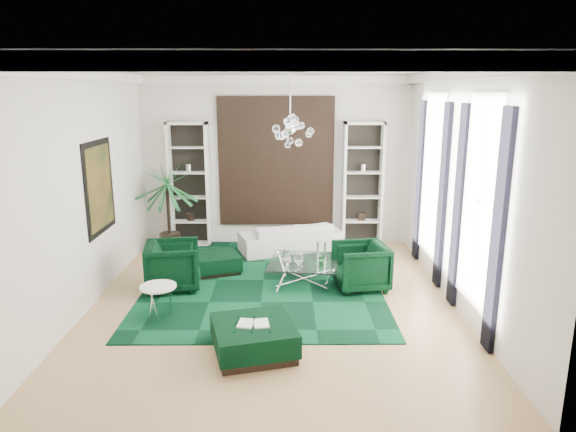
{
  "coord_description": "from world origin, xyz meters",
  "views": [
    {
      "loc": [
        0.19,
        -8.06,
        3.45
      ],
      "look_at": [
        0.25,
        0.5,
        1.36
      ],
      "focal_mm": 32.0,
      "sensor_mm": 36.0,
      "label": 1
    }
  ],
  "objects_px": {
    "armchair_left": "(173,266)",
    "ottoman_side": "(217,263)",
    "armchair_right": "(360,266)",
    "coffee_table": "(304,272)",
    "side_table": "(159,303)",
    "palm": "(168,197)",
    "sofa": "(291,237)",
    "ottoman_front": "(254,338)"
  },
  "relations": [
    {
      "from": "armchair_left",
      "to": "ottoman_side",
      "type": "distance_m",
      "value": 1.11
    },
    {
      "from": "armchair_right",
      "to": "ottoman_side",
      "type": "xyz_separation_m",
      "value": [
        -2.68,
        0.87,
        -0.23
      ]
    },
    {
      "from": "coffee_table",
      "to": "side_table",
      "type": "relative_size",
      "value": 2.21
    },
    {
      "from": "side_table",
      "to": "palm",
      "type": "height_order",
      "value": "palm"
    },
    {
      "from": "sofa",
      "to": "armchair_left",
      "type": "relative_size",
      "value": 2.34
    },
    {
      "from": "side_table",
      "to": "palm",
      "type": "bearing_deg",
      "value": 99.53
    },
    {
      "from": "armchair_left",
      "to": "ottoman_side",
      "type": "xyz_separation_m",
      "value": [
        0.66,
        0.86,
        -0.24
      ]
    },
    {
      "from": "sofa",
      "to": "coffee_table",
      "type": "distance_m",
      "value": 1.95
    },
    {
      "from": "armchair_right",
      "to": "ottoman_front",
      "type": "xyz_separation_m",
      "value": [
        -1.77,
        -2.33,
        -0.2
      ]
    },
    {
      "from": "sofa",
      "to": "palm",
      "type": "height_order",
      "value": "palm"
    },
    {
      "from": "side_table",
      "to": "ottoman_front",
      "type": "bearing_deg",
      "value": -35.02
    },
    {
      "from": "armchair_right",
      "to": "ottoman_front",
      "type": "bearing_deg",
      "value": -45.38
    },
    {
      "from": "sofa",
      "to": "side_table",
      "type": "relative_size",
      "value": 3.95
    },
    {
      "from": "sofa",
      "to": "coffee_table",
      "type": "xyz_separation_m",
      "value": [
        0.22,
        -1.93,
        -0.11
      ]
    },
    {
      "from": "sofa",
      "to": "ottoman_front",
      "type": "bearing_deg",
      "value": 65.02
    },
    {
      "from": "sofa",
      "to": "coffee_table",
      "type": "height_order",
      "value": "sofa"
    },
    {
      "from": "ottoman_side",
      "to": "ottoman_front",
      "type": "relative_size",
      "value": 0.79
    },
    {
      "from": "ottoman_front",
      "to": "palm",
      "type": "height_order",
      "value": "palm"
    },
    {
      "from": "armchair_left",
      "to": "ottoman_front",
      "type": "height_order",
      "value": "armchair_left"
    },
    {
      "from": "coffee_table",
      "to": "side_table",
      "type": "height_order",
      "value": "side_table"
    },
    {
      "from": "armchair_left",
      "to": "palm",
      "type": "bearing_deg",
      "value": 4.02
    },
    {
      "from": "palm",
      "to": "side_table",
      "type": "bearing_deg",
      "value": -80.47
    },
    {
      "from": "palm",
      "to": "ottoman_side",
      "type": "bearing_deg",
      "value": -48.63
    },
    {
      "from": "coffee_table",
      "to": "sofa",
      "type": "bearing_deg",
      "value": 96.51
    },
    {
      "from": "armchair_left",
      "to": "coffee_table",
      "type": "height_order",
      "value": "armchair_left"
    },
    {
      "from": "ottoman_front",
      "to": "coffee_table",
      "type": "bearing_deg",
      "value": 73.42
    },
    {
      "from": "sofa",
      "to": "ottoman_side",
      "type": "xyz_separation_m",
      "value": [
        -1.46,
        -1.33,
        -0.14
      ]
    },
    {
      "from": "sofa",
      "to": "ottoman_side",
      "type": "distance_m",
      "value": 1.98
    },
    {
      "from": "sofa",
      "to": "armchair_left",
      "type": "height_order",
      "value": "armchair_left"
    },
    {
      "from": "armchair_left",
      "to": "ottoman_side",
      "type": "bearing_deg",
      "value": -47.04
    },
    {
      "from": "sofa",
      "to": "palm",
      "type": "distance_m",
      "value": 2.81
    },
    {
      "from": "armchair_left",
      "to": "side_table",
      "type": "xyz_separation_m",
      "value": [
        0.04,
        -1.28,
        -0.16
      ]
    },
    {
      "from": "armchair_left",
      "to": "ottoman_front",
      "type": "distance_m",
      "value": 2.83
    },
    {
      "from": "ottoman_front",
      "to": "side_table",
      "type": "height_order",
      "value": "side_table"
    },
    {
      "from": "sofa",
      "to": "ottoman_side",
      "type": "bearing_deg",
      "value": 24.22
    },
    {
      "from": "side_table",
      "to": "palm",
      "type": "xyz_separation_m",
      "value": [
        -0.59,
        3.5,
        0.96
      ]
    },
    {
      "from": "ottoman_side",
      "to": "ottoman_front",
      "type": "distance_m",
      "value": 3.33
    },
    {
      "from": "armchair_left",
      "to": "side_table",
      "type": "relative_size",
      "value": 1.69
    },
    {
      "from": "ottoman_side",
      "to": "palm",
      "type": "distance_m",
      "value": 2.1
    },
    {
      "from": "ottoman_front",
      "to": "side_table",
      "type": "distance_m",
      "value": 1.86
    },
    {
      "from": "coffee_table",
      "to": "side_table",
      "type": "distance_m",
      "value": 2.76
    },
    {
      "from": "armchair_left",
      "to": "ottoman_front",
      "type": "xyz_separation_m",
      "value": [
        1.57,
        -2.34,
        -0.22
      ]
    }
  ]
}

